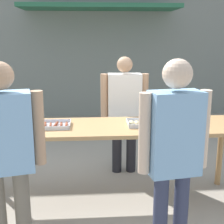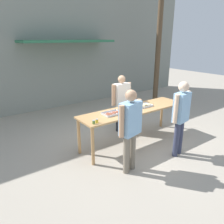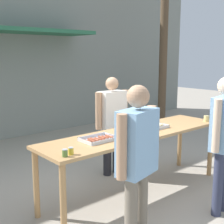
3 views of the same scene
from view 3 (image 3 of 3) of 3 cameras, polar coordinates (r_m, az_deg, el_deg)
The scene contains 11 objects.
ground_plane at distance 4.54m, azimuth 4.38°, elevation -14.52°, with size 24.00×24.00×0.00m, color #A39989.
building_facade_back at distance 7.47m, azimuth -18.01°, elevation 12.65°, with size 12.00×1.11×4.50m.
serving_table at distance 4.26m, azimuth 4.53°, elevation -4.85°, with size 2.85×0.73×0.88m.
food_tray_sausages at distance 3.82m, azimuth -2.53°, elevation -5.00°, with size 0.42×0.29×0.04m.
food_tray_buns at distance 4.49m, azimuth 7.67°, elevation -2.59°, with size 0.36×0.28×0.07m.
condiment_jar_mustard at distance 3.25m, azimuth -8.61°, elevation -7.41°, with size 0.06×0.06×0.08m.
condiment_jar_ketchup at distance 3.31m, azimuth -7.53°, elevation -7.07°, with size 0.06×0.06×0.08m.
beer_cup at distance 5.07m, azimuth 16.87°, elevation -1.16°, with size 0.08×0.08×0.09m.
person_server_behind_table at distance 4.93m, azimuth 0.00°, elevation -1.09°, with size 0.63×0.25×1.57m.
person_customer_holding_hotdog at distance 3.00m, azimuth 4.62°, elevation -7.84°, with size 0.60×0.32×1.64m.
person_customer_with_cup at distance 3.90m, azimuth 19.78°, elevation -3.71°, with size 0.55×0.27×1.67m.
Camera 3 is at (-2.92, -2.89, 1.92)m, focal length 50.00 mm.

